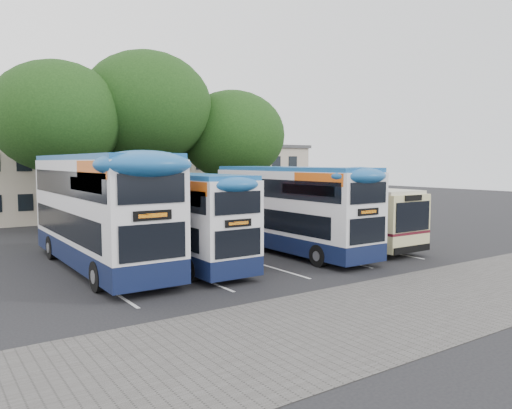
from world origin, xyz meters
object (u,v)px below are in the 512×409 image
Objects in this scene: bus_dd_right at (290,206)px; tree_right at (233,135)px; tree_mid at (146,108)px; bus_single at (333,212)px; lamp_post at (240,156)px; bus_dd_mid at (179,214)px; bus_dd_left at (99,206)px; tree_left at (57,117)px.

tree_right is at bearing 70.75° from bus_dd_right.
bus_single is at bearing -66.03° from tree_mid.
lamp_post is 0.93× the size of bus_dd_mid.
tree_right is 0.93× the size of bus_single.
tree_mid is at bearing 73.71° from bus_dd_mid.
lamp_post is at bearing 49.72° from bus_dd_mid.
lamp_post is 19.85m from bus_dd_mid.
tree_right is at bearing 86.22° from bus_single.
bus_dd_left is 9.22m from bus_dd_right.
lamp_post reaches higher than bus_single.
lamp_post is 17.19m from bus_dd_right.
lamp_post reaches higher than bus_dd_right.
tree_left is 1.10× the size of tree_right.
bus_dd_mid is (2.11, -12.96, -5.11)m from tree_left.
tree_left reaches higher than bus_dd_mid.
tree_mid reaches higher than tree_right.
bus_dd_left is (-15.94, -13.90, -2.41)m from lamp_post.
bus_single is at bearing 1.83° from bus_dd_mid.
bus_dd_mid is at bearing -130.14° from tree_right.
tree_mid reaches higher than bus_dd_left.
tree_mid is 14.97m from bus_dd_right.
tree_mid is at bearing 98.44° from bus_dd_right.
tree_left is 1.05× the size of bus_dd_right.
bus_dd_right is at bearing -109.25° from tree_right.
bus_dd_left is at bearing 169.86° from bus_dd_right.
tree_mid reaches higher than tree_left.
bus_dd_left is at bearing -138.91° from lamp_post.
bus_single is at bearing 12.88° from bus_dd_right.
bus_dd_right is (5.84, -0.53, 0.14)m from bus_dd_mid.
bus_dd_right is (2.02, -13.60, -5.93)m from tree_mid.
bus_dd_left is at bearing 161.38° from bus_dd_mid.
bus_dd_mid is 9.51m from bus_single.
bus_single is (9.49, 0.30, -0.43)m from bus_dd_mid.
bus_dd_right reaches higher than bus_dd_mid.
bus_dd_right is 3.79m from bus_single.
bus_dd_right is (-4.44, -12.72, -4.17)m from tree_right.
bus_dd_left reaches higher than bus_single.
tree_left is at bearing 84.58° from bus_dd_left.
tree_left is 6.01m from tree_mid.
tree_right is 12.82m from bus_single.
tree_right reaches higher than lamp_post.
bus_single is at bearing -47.49° from tree_left.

